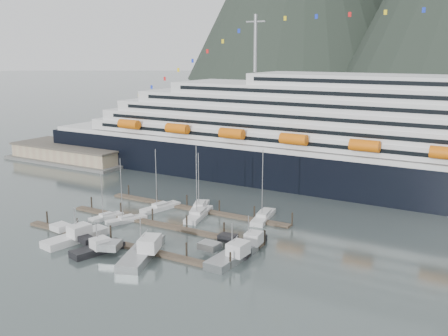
% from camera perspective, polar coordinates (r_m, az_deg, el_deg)
% --- Properties ---
extents(ground, '(1600.00, 1600.00, 0.00)m').
position_cam_1_polar(ground, '(107.21, -5.77, -7.16)').
color(ground, '#495655').
rests_on(ground, ground).
extents(cruise_ship, '(210.00, 30.40, 50.30)m').
position_cam_1_polar(cruise_ship, '(141.11, 17.87, 2.16)').
color(cruise_ship, black).
rests_on(cruise_ship, ground).
extents(warehouse, '(46.00, 20.00, 5.80)m').
position_cam_1_polar(warehouse, '(183.84, -16.10, 1.48)').
color(warehouse, '#595956').
rests_on(warehouse, ground).
extents(dock_near, '(48.18, 2.28, 3.20)m').
position_cam_1_polar(dock_near, '(102.89, -11.33, -8.03)').
color(dock_near, '#3F3528').
rests_on(dock_near, ground).
extents(dock_mid, '(48.18, 2.28, 3.20)m').
position_cam_1_polar(dock_mid, '(112.23, -6.87, -6.11)').
color(dock_mid, '#3F3528').
rests_on(dock_mid, ground).
extents(dock_far, '(48.18, 2.28, 3.20)m').
position_cam_1_polar(dock_far, '(122.24, -3.15, -4.46)').
color(dock_far, '#3F3528').
rests_on(dock_far, ground).
extents(sailboat_a, '(4.19, 8.09, 10.99)m').
position_cam_1_polar(sailboat_a, '(118.60, -12.69, -5.26)').
color(sailboat_a, silver).
rests_on(sailboat_a, ground).
extents(sailboat_b, '(5.63, 9.17, 14.58)m').
position_cam_1_polar(sailboat_b, '(115.80, -10.57, -5.58)').
color(sailboat_b, silver).
rests_on(sailboat_b, ground).
extents(sailboat_d, '(5.69, 12.36, 16.81)m').
position_cam_1_polar(sailboat_d, '(117.40, -2.78, -5.11)').
color(sailboat_d, silver).
rests_on(sailboat_d, ground).
extents(sailboat_e, '(4.79, 10.61, 14.94)m').
position_cam_1_polar(sailboat_e, '(123.33, -6.94, -4.32)').
color(sailboat_e, silver).
rests_on(sailboat_e, ground).
extents(sailboat_f, '(6.76, 10.60, 14.25)m').
position_cam_1_polar(sailboat_f, '(122.46, -2.66, -4.36)').
color(sailboat_f, silver).
rests_on(sailboat_f, ground).
extents(sailboat_g, '(5.08, 11.81, 16.30)m').
position_cam_1_polar(sailboat_g, '(115.83, 4.29, -5.38)').
color(sailboat_g, silver).
rests_on(sailboat_g, ground).
extents(trawler_a, '(10.11, 13.89, 7.42)m').
position_cam_1_polar(trawler_a, '(106.83, -15.88, -7.14)').
color(trawler_a, silver).
rests_on(trawler_a, ground).
extents(trawler_b, '(8.34, 10.48, 6.45)m').
position_cam_1_polar(trawler_b, '(99.87, -13.65, -8.46)').
color(trawler_b, black).
rests_on(trawler_b, ground).
extents(trawler_c, '(12.86, 16.33, 8.18)m').
position_cam_1_polar(trawler_c, '(96.26, -9.09, -8.97)').
color(trawler_c, '#989B9D').
rests_on(trawler_c, ground).
extents(trawler_d, '(9.45, 12.78, 7.58)m').
position_cam_1_polar(trawler_d, '(93.77, 0.79, -9.44)').
color(trawler_d, '#989B9D').
rests_on(trawler_d, ground).
extents(trawler_e, '(8.61, 11.29, 7.13)m').
position_cam_1_polar(trawler_e, '(98.84, 2.58, -8.29)').
color(trawler_e, black).
rests_on(trawler_e, ground).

